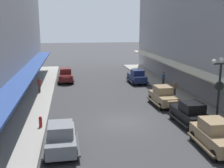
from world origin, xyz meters
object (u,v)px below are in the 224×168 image
parked_car_2 (137,76)px  parked_car_1 (190,113)px  fire_hydrant (40,122)px  pedestrian_0 (163,79)px  parked_car_0 (61,137)px  parked_car_5 (163,96)px  pedestrian_2 (175,89)px  parked_car_3 (66,75)px  pedestrian_3 (39,85)px  lamp_post_with_clock (219,90)px  parked_car_4 (216,135)px

parked_car_2 → parked_car_1: bearing=-89.0°
fire_hydrant → pedestrian_0: pedestrian_0 is taller
parked_car_0 → parked_car_5: same height
pedestrian_2 → parked_car_0: bearing=-136.9°
parked_car_3 → parked_car_5: same height
parked_car_0 → pedestrian_2: bearing=43.1°
pedestrian_3 → parked_car_5: bearing=-28.5°
pedestrian_2 → lamp_post_with_clock: bearing=-92.1°
parked_car_1 → fire_hydrant: bearing=175.2°
parked_car_4 → pedestrian_0: parked_car_4 is taller
parked_car_0 → parked_car_2: (9.36, 18.44, 0.00)m
parked_car_3 → fire_hydrant: bearing=-95.8°
parked_car_2 → pedestrian_0: parked_car_2 is taller
pedestrian_0 → pedestrian_2: 5.33m
lamp_post_with_clock → parked_car_3: bearing=120.4°
fire_hydrant → pedestrian_0: size_ratio=0.49×
parked_car_1 → fire_hydrant: size_ratio=5.25×
parked_car_0 → fire_hydrant: parked_car_0 is taller
parked_car_5 → fire_hydrant: parked_car_5 is taller
parked_car_1 → parked_car_5: (-0.27, 5.23, 0.00)m
parked_car_0 → lamp_post_with_clock: 11.50m
parked_car_4 → pedestrian_0: size_ratio=2.57×
lamp_post_with_clock → pedestrian_3: bearing=137.0°
pedestrian_2 → parked_car_5: bearing=-130.3°
parked_car_0 → parked_car_4: (9.31, -1.23, 0.00)m
parked_car_5 → lamp_post_with_clock: bearing=-74.2°
parked_car_5 → fire_hydrant: (-10.95, -4.29, -0.38)m
parked_car_1 → parked_car_5: bearing=93.0°
parked_car_3 → fire_hydrant: 16.86m
parked_car_1 → parked_car_2: 15.44m
parked_car_2 → pedestrian_2: parked_car_2 is taller
pedestrian_0 → parked_car_1: bearing=-100.8°
pedestrian_0 → pedestrian_3: size_ratio=1.02×
parked_car_2 → pedestrian_3: size_ratio=2.62×
parked_car_0 → parked_car_1: size_ratio=0.99×
parked_car_3 → parked_car_5: bearing=-53.5°
parked_car_5 → pedestrian_3: bearing=151.5°
parked_car_0 → lamp_post_with_clock: size_ratio=0.83×
parked_car_0 → parked_car_1: 10.09m
pedestrian_0 → pedestrian_2: (-0.64, -5.29, -0.02)m
parked_car_4 → lamp_post_with_clock: size_ratio=0.83×
lamp_post_with_clock → parked_car_2: bearing=96.2°
fire_hydrant → pedestrian_0: bearing=41.4°
fire_hydrant → pedestrian_3: pedestrian_3 is taller
parked_car_1 → fire_hydrant: (-11.22, 0.94, -0.38)m
pedestrian_3 → parked_car_3: bearing=64.2°
lamp_post_with_clock → pedestrian_2: size_ratio=3.15×
parked_car_3 → parked_car_4: (9.19, -21.94, 0.00)m
parked_car_0 → fire_hydrant: 4.27m
parked_car_2 → pedestrian_2: 7.98m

